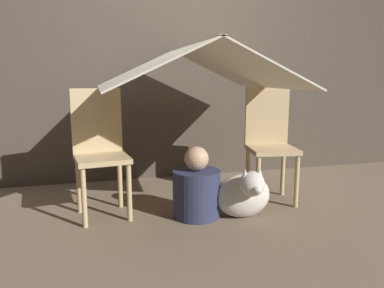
% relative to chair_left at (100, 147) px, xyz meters
% --- Properties ---
extents(ground_plane, '(8.80, 8.80, 0.00)m').
position_rel_chair_left_xyz_m(ground_plane, '(0.68, -0.20, -0.51)').
color(ground_plane, '#7A6651').
extents(wall_back, '(7.00, 0.05, 2.50)m').
position_rel_chair_left_xyz_m(wall_back, '(0.68, 0.92, 0.74)').
color(wall_back, '#4C4238').
rests_on(wall_back, ground_plane).
extents(chair_left, '(0.41, 0.41, 0.93)m').
position_rel_chair_left_xyz_m(chair_left, '(0.00, 0.00, 0.00)').
color(chair_left, '#D1B27F').
rests_on(chair_left, ground_plane).
extents(chair_right, '(0.42, 0.42, 0.93)m').
position_rel_chair_left_xyz_m(chair_right, '(1.36, -0.00, 0.00)').
color(chair_right, '#D1B27F').
rests_on(chair_right, ground_plane).
extents(sheet_canopy, '(1.34, 1.38, 0.32)m').
position_rel_chair_left_xyz_m(sheet_canopy, '(0.68, -0.07, 0.58)').
color(sheet_canopy, silver).
extents(person_front, '(0.35, 0.35, 0.52)m').
position_rel_chair_left_xyz_m(person_front, '(0.67, -0.24, -0.30)').
color(person_front, '#2D3351').
rests_on(person_front, ground_plane).
extents(dog, '(0.41, 0.39, 0.40)m').
position_rel_chair_left_xyz_m(dog, '(0.99, -0.36, -0.32)').
color(dog, silver).
rests_on(dog, ground_plane).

